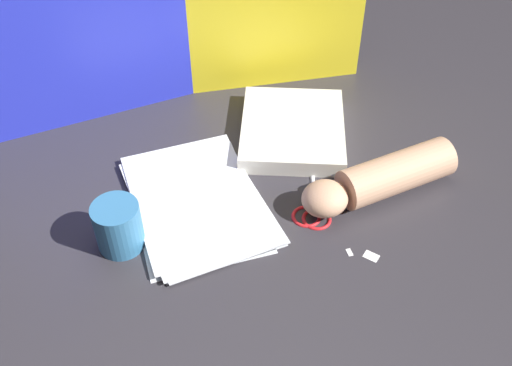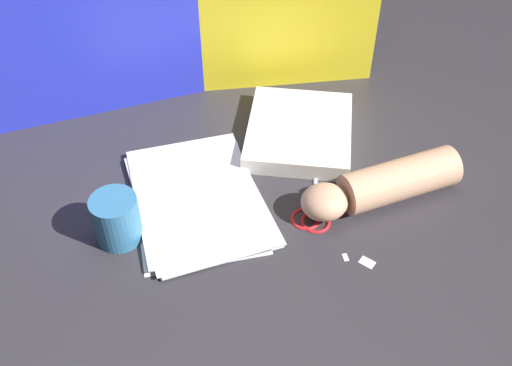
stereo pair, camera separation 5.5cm
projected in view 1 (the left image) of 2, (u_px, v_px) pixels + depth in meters
The scene contains 8 objects.
ground_plane at pixel (229, 215), 1.12m from camera, with size 6.00×6.00×0.00m, color #2D2B30.
paper_stack at pixel (197, 202), 1.14m from camera, with size 0.25×0.34×0.02m.
book_closed at pixel (293, 130), 1.28m from camera, with size 0.30×0.32×0.04m.
scissors at pixel (314, 209), 1.13m from camera, with size 0.15×0.16×0.01m.
hand_forearm at pixel (380, 179), 1.14m from camera, with size 0.32×0.11×0.08m.
paper_scrap_near at pixel (350, 252), 1.06m from camera, with size 0.01×0.02×0.00m.
paper_scrap_mid at pixel (371, 256), 1.05m from camera, with size 0.03×0.03×0.00m.
mug at pixel (118, 225), 1.04m from camera, with size 0.08×0.08×0.09m.
Camera 1 is at (-0.21, -0.74, 0.82)m, focal length 42.00 mm.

